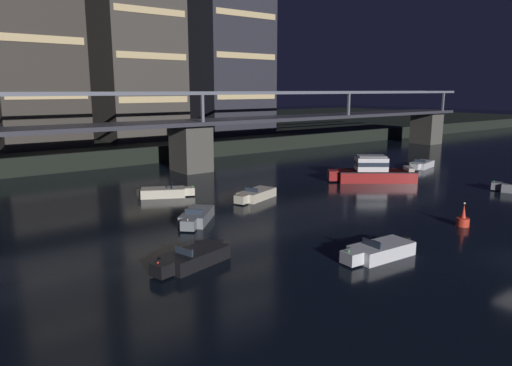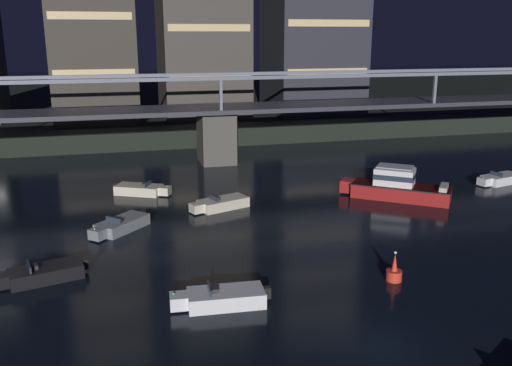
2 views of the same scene
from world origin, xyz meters
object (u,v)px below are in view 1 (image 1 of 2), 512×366
object	(u,v)px
tower_central	(134,36)
channel_buoy	(463,220)
cabin_cruiser_near_left	(373,172)
speedboat_far_center	(379,251)
speedboat_far_left	(196,217)
speedboat_near_center	(255,195)
speedboat_mid_left	(192,258)
river_bridge	(191,133)
speedboat_mid_center	(166,192)
tower_west_tall	(29,15)
speedboat_far_right	(421,165)
tower_east_tall	(225,38)

from	to	relation	value
tower_central	channel_buoy	bearing A→B (deg)	-87.73
cabin_cruiser_near_left	speedboat_far_center	world-z (taller)	cabin_cruiser_near_left
speedboat_far_left	channel_buoy	xyz separation A→B (m)	(14.72, -12.39, 0.06)
speedboat_near_center	speedboat_far_center	bearing A→B (deg)	-101.09
speedboat_mid_left	channel_buoy	distance (m)	19.87
tower_central	cabin_cruiser_near_left	world-z (taller)	tower_central
speedboat_near_center	speedboat_far_left	world-z (taller)	same
speedboat_near_center	speedboat_far_left	distance (m)	8.52
river_bridge	speedboat_near_center	bearing A→B (deg)	-99.71
speedboat_mid_center	speedboat_far_center	world-z (taller)	same
river_bridge	channel_buoy	world-z (taller)	river_bridge
cabin_cruiser_near_left	speedboat_mid_left	xyz separation A→B (m)	(-27.33, -9.56, -0.64)
tower_west_tall	channel_buoy	distance (m)	57.05
speedboat_far_right	tower_central	bearing A→B (deg)	121.79
river_bridge	speedboat_mid_left	distance (m)	31.30
speedboat_mid_center	speedboat_far_left	world-z (taller)	same
speedboat_mid_left	speedboat_mid_center	xyz separation A→B (m)	(6.48, 16.37, 0.00)
tower_west_tall	speedboat_far_left	xyz separation A→B (m)	(1.70, -38.99, -18.64)
river_bridge	speedboat_far_center	size ratio (longest dim) A/B	19.69
tower_central	cabin_cruiser_near_left	distance (m)	42.03
tower_west_tall	tower_east_tall	xyz separation A→B (m)	(30.32, 0.03, -0.88)
speedboat_mid_left	cabin_cruiser_near_left	bearing A→B (deg)	19.27
tower_east_tall	speedboat_far_left	bearing A→B (deg)	-126.25
speedboat_near_center	speedboat_far_right	size ratio (longest dim) A/B	0.98
speedboat_far_left	speedboat_far_center	distance (m)	13.69
tower_east_tall	speedboat_far_left	world-z (taller)	tower_east_tall
speedboat_near_center	speedboat_mid_center	distance (m)	8.28
tower_west_tall	channel_buoy	bearing A→B (deg)	-72.27
tower_east_tall	speedboat_far_center	distance (m)	59.81
speedboat_mid_left	speedboat_far_right	world-z (taller)	same
tower_central	cabin_cruiser_near_left	bearing A→B (deg)	-74.77
speedboat_far_center	channel_buoy	distance (m)	10.00
speedboat_near_center	speedboat_mid_left	xyz separation A→B (m)	(-12.38, -10.56, 0.00)
tower_west_tall	speedboat_mid_center	bearing A→B (deg)	-82.97
tower_east_tall	speedboat_far_right	xyz separation A→B (m)	(5.97, -34.82, -17.76)
tower_west_tall	speedboat_far_right	bearing A→B (deg)	-43.78
speedboat_mid_center	speedboat_mid_left	bearing A→B (deg)	-111.61
tower_west_tall	speedboat_far_left	size ratio (longest dim) A/B	7.68
river_bridge	speedboat_far_right	world-z (taller)	river_bridge
speedboat_far_center	speedboat_far_right	xyz separation A→B (m)	(29.86, 17.05, 0.00)
tower_west_tall	tower_east_tall	world-z (taller)	tower_west_tall
cabin_cruiser_near_left	speedboat_far_right	size ratio (longest dim) A/B	1.63
tower_central	speedboat_far_left	distance (m)	44.89
speedboat_mid_center	speedboat_far_left	xyz separation A→B (m)	(-1.99, -9.03, 0.00)
tower_west_tall	speedboat_mid_left	xyz separation A→B (m)	(-2.79, -46.34, -18.64)
cabin_cruiser_near_left	speedboat_near_center	distance (m)	15.00
cabin_cruiser_near_left	speedboat_mid_left	size ratio (longest dim) A/B	1.64
river_bridge	tower_central	distance (m)	23.73
tower_east_tall	speedboat_far_left	distance (m)	51.55
river_bridge	speedboat_far_left	xyz separation A→B (m)	(-10.71, -19.69, -4.17)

